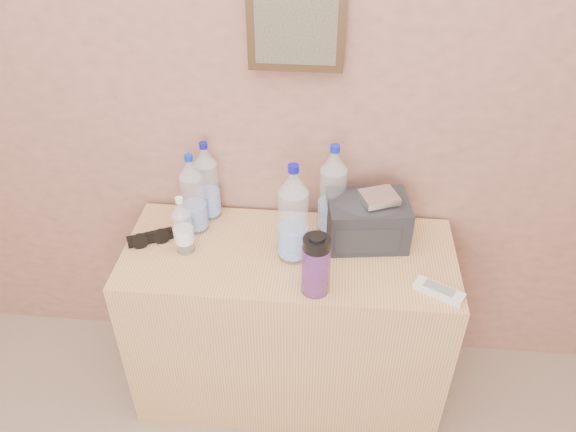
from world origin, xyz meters
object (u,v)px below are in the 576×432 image
object	(u,v)px
sunglasses	(150,238)
ac_remote	(439,291)
toiletry_bag	(367,218)
pet_large_b	(207,184)
pet_large_c	(332,194)
foil_packet	(379,197)
dresser	(289,323)
nalgene_bottle	(316,264)
pet_large_d	(293,218)
pet_small	(183,228)
pet_large_a	(193,197)

from	to	relation	value
sunglasses	ac_remote	distance (m)	0.99
sunglasses	toiletry_bag	size ratio (longest dim) A/B	0.58
pet_large_b	pet_large_c	distance (m)	0.45
sunglasses	foil_packet	distance (m)	0.80
sunglasses	foil_packet	world-z (taller)	foil_packet
ac_remote	dresser	bearing A→B (deg)	-168.84
dresser	nalgene_bottle	xyz separation A→B (m)	(0.10, -0.17, 0.46)
pet_large_b	ac_remote	distance (m)	0.88
pet_large_b	ac_remote	size ratio (longest dim) A/B	1.93
pet_large_d	foil_packet	bearing A→B (deg)	18.20
nalgene_bottle	ac_remote	world-z (taller)	nalgene_bottle
pet_large_c	pet_small	xyz separation A→B (m)	(-0.49, -0.17, -0.06)
pet_large_a	toiletry_bag	bearing A→B (deg)	-0.82
nalgene_bottle	pet_large_b	bearing A→B (deg)	138.48
pet_large_c	pet_small	distance (m)	0.52
pet_large_b	pet_large_d	distance (m)	0.39
pet_large_a	nalgene_bottle	xyz separation A→B (m)	(0.44, -0.28, -0.03)
sunglasses	ac_remote	xyz separation A→B (m)	(0.98, -0.16, -0.01)
pet_large_a	sunglasses	world-z (taller)	pet_large_a
pet_large_b	sunglasses	distance (m)	0.28
pet_small	ac_remote	world-z (taller)	pet_small
pet_large_c	pet_large_b	bearing A→B (deg)	174.39
pet_large_b	ac_remote	xyz separation A→B (m)	(0.80, -0.35, -0.12)
pet_small	toiletry_bag	world-z (taller)	pet_small
pet_large_d	ac_remote	size ratio (longest dim) A/B	2.28
foil_packet	sunglasses	bearing A→B (deg)	-175.18
pet_small	foil_packet	xyz separation A→B (m)	(0.65, 0.10, 0.10)
pet_large_d	nalgene_bottle	xyz separation A→B (m)	(0.08, -0.16, -0.05)
pet_large_b	pet_large_a	bearing A→B (deg)	-109.75
dresser	pet_large_c	bearing A→B (deg)	46.89
pet_large_b	toiletry_bag	size ratio (longest dim) A/B	1.12
pet_large_a	toiletry_bag	world-z (taller)	pet_large_a
toiletry_bag	pet_large_a	bearing A→B (deg)	171.47
nalgene_bottle	sunglasses	world-z (taller)	nalgene_bottle
pet_large_c	toiletry_bag	size ratio (longest dim) A/B	1.26
toiletry_bag	pet_large_b	bearing A→B (deg)	162.94
pet_large_b	nalgene_bottle	xyz separation A→B (m)	(0.41, -0.37, -0.03)
toiletry_bag	foil_packet	size ratio (longest dim) A/B	2.36
pet_large_d	dresser	bearing A→B (deg)	135.58
nalgene_bottle	toiletry_bag	bearing A→B (deg)	58.86
pet_large_a	sunglasses	bearing A→B (deg)	-146.35
pet_large_a	ac_remote	distance (m)	0.88
sunglasses	pet_small	bearing A→B (deg)	-39.27
toiletry_bag	foil_packet	bearing A→B (deg)	-43.48
pet_large_c	toiletry_bag	distance (m)	0.15
dresser	pet_small	xyz separation A→B (m)	(-0.35, -0.02, 0.45)
dresser	nalgene_bottle	bearing A→B (deg)	-60.27
pet_large_a	sunglasses	xyz separation A→B (m)	(-0.14, -0.10, -0.11)
pet_large_b	foil_packet	xyz separation A→B (m)	(0.60, -0.12, 0.06)
sunglasses	pet_large_a	bearing A→B (deg)	7.09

